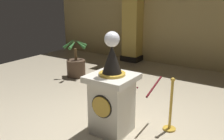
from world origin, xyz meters
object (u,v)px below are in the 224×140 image
Objects in this scene: pedestal_clock at (112,96)px; stanchion_far at (108,96)px; potted_palm_left at (76,66)px; stanchion_near at (170,112)px.

pedestal_clock is 0.83m from stanchion_far.
stanchion_far is at bearing 130.31° from pedestal_clock.
potted_palm_left is (-2.72, 2.11, -0.36)m from pedestal_clock.
potted_palm_left reaches higher than stanchion_near.
pedestal_clock is 1.72× the size of stanchion_far.
stanchion_near is at bearing 2.51° from stanchion_far.
potted_palm_left is (-2.22, 1.52, -0.04)m from stanchion_far.
stanchion_near is (0.86, 0.64, -0.35)m from pedestal_clock.
stanchion_near is 3.87m from potted_palm_left.
pedestal_clock reaches higher than stanchion_near.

